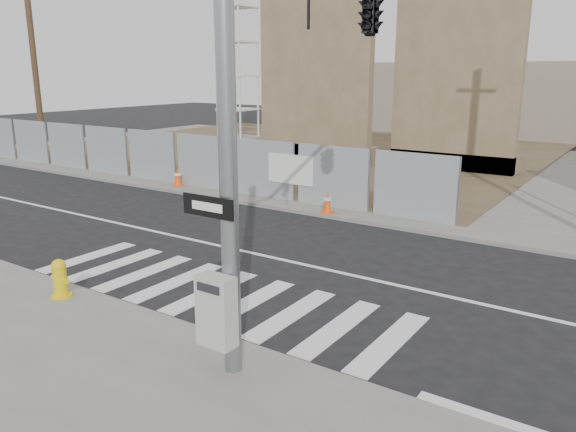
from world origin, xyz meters
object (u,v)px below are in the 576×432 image
Objects in this scene: fire_hydrant at (60,278)px; traffic_cone_b at (178,177)px; traffic_cone_a at (102,163)px; traffic_cone_d at (327,202)px; signal_pole at (331,50)px; traffic_cone_c at (237,180)px.

fire_hydrant reaches higher than traffic_cone_b.
fire_hydrant is 15.13m from traffic_cone_a.
traffic_cone_d is (12.35, -1.19, 0.01)m from traffic_cone_a.
signal_pole is 18.15m from traffic_cone_a.
traffic_cone_d is (6.91, -0.43, -0.01)m from traffic_cone_b.
traffic_cone_a is at bearing -179.42° from traffic_cone_c.
fire_hydrant is 10.69m from traffic_cone_c.
fire_hydrant is at bearing -57.14° from traffic_cone_b.
traffic_cone_a is at bearing 154.98° from signal_pole.
signal_pole is 6.75m from fire_hydrant.
traffic_cone_a is 5.50m from traffic_cone_b.
traffic_cone_c is 4.80m from traffic_cone_d.
fire_hydrant is 1.09× the size of traffic_cone_b.
fire_hydrant is at bearing -96.26° from traffic_cone_d.
traffic_cone_c is at bearing 20.21° from traffic_cone_b.
traffic_cone_d is at bearing -3.57° from traffic_cone_b.
traffic_cone_c reaches higher than traffic_cone_b.
traffic_cone_b is at bearing -7.93° from traffic_cone_a.
fire_hydrant is at bearing -41.16° from traffic_cone_a.
traffic_cone_d is at bearing -15.32° from traffic_cone_c.
signal_pole is at bearing -42.41° from traffic_cone_c.
signal_pole reaches higher than traffic_cone_d.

